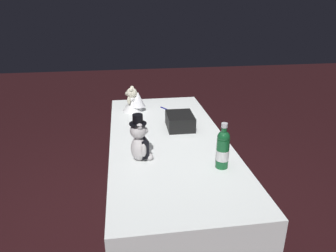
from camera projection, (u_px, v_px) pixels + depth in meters
The scene contains 7 objects.
ground_plane at pixel (168, 221), 2.62m from camera, with size 12.00×12.00×0.00m, color black.
reception_table at pixel (168, 182), 2.48m from camera, with size 2.00×0.85×0.76m, color white.
teddy_bear_groom at pixel (140, 141), 1.98m from camera, with size 0.15×0.14×0.31m.
teddy_bear_bride at pixel (134, 101), 2.86m from camera, with size 0.18×0.23×0.23m.
champagne_bottle at pixel (223, 149), 1.89m from camera, with size 0.08×0.08×0.29m.
signing_pen at pixel (165, 109), 2.94m from camera, with size 0.13×0.09×0.01m.
gift_case_black at pixel (180, 121), 2.50m from camera, with size 0.27×0.21×0.11m.
Camera 1 is at (-2.10, 0.31, 1.73)m, focal length 33.58 mm.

